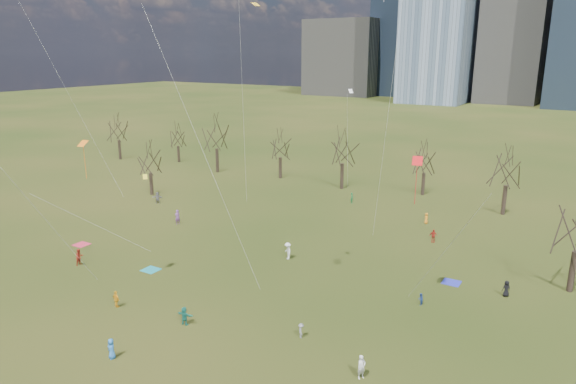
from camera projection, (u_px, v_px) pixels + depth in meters
The scene contains 21 objects.
ground at pixel (216, 302), 44.26m from camera, with size 500.00×500.00×0.00m, color black.
downtown_skyline at pixel (534, 6), 209.21m from camera, with size 212.50×78.00×118.00m.
bare_tree_row at pixel (378, 158), 73.44m from camera, with size 113.04×29.80×9.50m.
blanket_teal at pixel (151, 270), 50.66m from camera, with size 1.60×1.50×0.03m, color teal.
blanket_navy at pixel (451, 282), 47.90m from camera, with size 1.60×1.50×0.03m, color #252CAF.
blanket_crimson at pixel (81, 245), 57.30m from camera, with size 1.60×1.50×0.03m, color #C52742.
person_0 at pixel (111, 349), 35.89m from camera, with size 0.73×0.48×1.50m, color #2A6BB7.
person_1 at pixel (361, 367), 33.66m from camera, with size 0.61×0.40×1.67m, color silver.
person_2 at pixel (79, 257), 51.65m from camera, with size 0.83×0.65×1.72m, color #9F2216.
person_3 at pixel (301, 331), 38.54m from camera, with size 0.75×0.43×1.16m, color slate.
person_4 at pixel (116, 299), 43.10m from camera, with size 0.87×0.36×1.48m, color yellow.
person_5 at pixel (184, 316), 40.34m from camera, with size 1.40×0.45×1.51m, color #1B7B6C.
person_6 at pixel (506, 289), 45.03m from camera, with size 0.72×0.47×1.47m, color black.
person_7 at pixel (177, 217), 63.94m from camera, with size 0.68×0.44×1.86m, color #844A95.
person_8 at pixel (421, 299), 43.56m from camera, with size 0.51×0.40×1.05m, color #24439D.
person_9 at pixel (288, 251), 53.13m from camera, with size 1.16×0.66×1.79m, color white.
person_10 at pixel (433, 236), 57.86m from camera, with size 0.89×0.37×1.52m, color #AB2118.
person_11 at pixel (158, 198), 72.85m from camera, with size 1.51×0.48×1.62m, color slate.
person_12 at pixel (426, 218), 64.19m from camera, with size 0.68×0.44×1.39m, color orange.
person_13 at pixel (352, 198), 72.88m from camera, with size 0.55×0.36×1.51m, color #186F37.
kites_airborne at pixel (321, 137), 48.38m from camera, with size 71.93×49.53×27.64m.
Camera 1 is at (26.04, -31.23, 20.82)m, focal length 32.00 mm.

